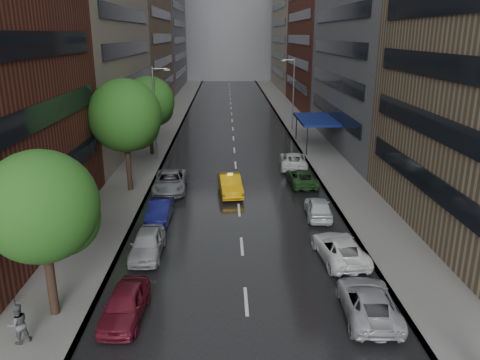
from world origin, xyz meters
name	(u,v)px	position (x,y,z in m)	size (l,w,h in m)	color
ground	(250,357)	(0.00, 0.00, 0.00)	(220.00, 220.00, 0.00)	gray
road	(232,123)	(0.00, 50.00, 0.01)	(14.00, 140.00, 0.01)	black
sidewalk_left	(168,123)	(-9.00, 50.00, 0.07)	(4.00, 140.00, 0.15)	gray
sidewalk_right	(296,122)	(9.00, 50.00, 0.07)	(4.00, 140.00, 0.15)	gray
buildings_left	(130,6)	(-15.00, 58.79, 15.99)	(8.00, 108.00, 38.00)	maroon
buildings_right	(334,13)	(15.00, 56.70, 15.03)	(8.05, 109.10, 36.00)	#937A5B
building_far	(228,18)	(0.00, 118.00, 16.00)	(40.00, 14.00, 32.00)	slate
tree_near	(41,207)	(-8.60, 3.07, 5.22)	(4.79, 4.79, 7.64)	#382619
tree_mid	(125,116)	(-8.60, 20.44, 6.11)	(5.60, 5.60, 8.93)	#382619
tree_far	(149,102)	(-8.60, 32.11, 5.55)	(5.09, 5.09, 8.12)	#382619
taxi	(230,185)	(-0.60, 19.56, 0.77)	(1.63, 4.67, 1.54)	#DD9C0B
parked_cars_left	(158,214)	(-5.40, 13.55, 0.74)	(2.79, 22.70, 1.54)	maroon
parked_cars_right	(316,203)	(5.40, 15.33, 0.70)	(2.90, 29.43, 1.47)	#AAA9AF
ped_black_umbrella	(17,316)	(-9.27, 1.01, 1.38)	(1.06, 1.03, 2.09)	#55565B
street_lamp_left	(155,112)	(-7.72, 30.00, 4.89)	(1.74, 0.22, 9.00)	gray
street_lamp_right	(293,92)	(7.72, 45.00, 4.89)	(1.74, 0.22, 9.00)	gray
awning	(316,120)	(8.98, 35.00, 3.13)	(4.00, 8.00, 3.12)	navy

